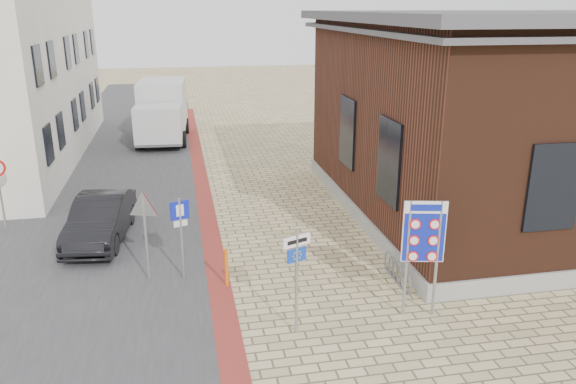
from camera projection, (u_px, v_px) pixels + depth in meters
name	position (u px, v px, depth m)	size (l,w,h in m)	color
ground	(320.00, 337.00, 12.38)	(120.00, 120.00, 0.00)	tan
road_strip	(120.00, 168.00, 25.34)	(7.00, 60.00, 0.02)	#38383A
curb_strip	(204.00, 198.00, 21.32)	(0.60, 40.00, 0.02)	maroon
brick_building	(523.00, 111.00, 19.47)	(13.00, 13.00, 6.80)	gray
townhouse_far	(25.00, 59.00, 31.40)	(7.40, 6.40, 8.30)	silver
bike_rack	(397.00, 272.00, 14.84)	(0.08, 1.80, 0.60)	slate
sedan	(100.00, 219.00, 17.36)	(1.47, 4.22, 1.39)	black
box_truck	(162.00, 111.00, 30.22)	(2.87, 6.14, 3.14)	slate
border_sign	(424.00, 234.00, 12.67)	(0.96, 0.25, 2.85)	gray
essen_sign	(297.00, 265.00, 12.06)	(0.64, 0.28, 2.49)	gray
parking_sign	(181.00, 225.00, 14.59)	(0.49, 0.19, 2.27)	gray
yield_sign	(144.00, 215.00, 14.35)	(0.85, 0.34, 2.46)	gray
bollard	(226.00, 268.00, 14.50)	(0.09, 0.09, 1.05)	orange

